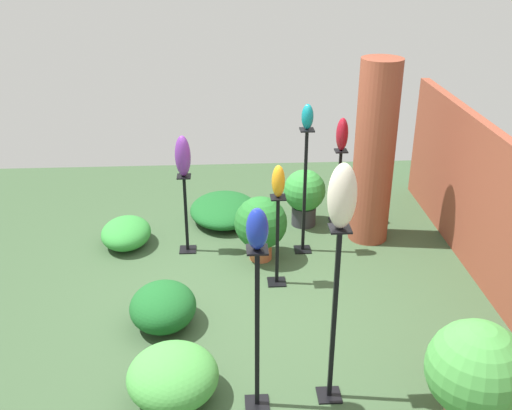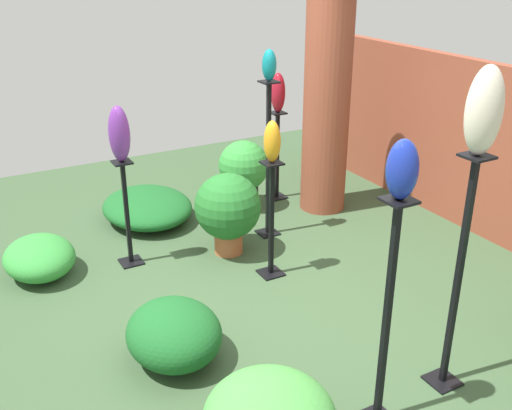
{
  "view_description": "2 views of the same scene",
  "coord_description": "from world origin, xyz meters",
  "px_view_note": "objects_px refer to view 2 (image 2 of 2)",
  "views": [
    {
      "loc": [
        5.34,
        -0.23,
        3.59
      ],
      "look_at": [
        0.14,
        0.06,
        1.16
      ],
      "focal_mm": 42.0,
      "sensor_mm": 36.0,
      "label": 1
    },
    {
      "loc": [
        3.69,
        -2.03,
        2.67
      ],
      "look_at": [
        -0.1,
        0.06,
        0.79
      ],
      "focal_mm": 42.0,
      "sensor_mm": 36.0,
      "label": 2
    }
  ],
  "objects_px": {
    "pedestal_amber": "(271,225)",
    "art_vase_violet": "(119,134)",
    "brick_pillar": "(326,107)",
    "pedestal_cobalt": "(386,327)",
    "pedestal_ivory": "(457,286)",
    "potted_plant_mid_right": "(228,208)",
    "pedestal_teal": "(268,167)",
    "art_vase_cobalt": "(402,170)",
    "art_vase_ivory": "(484,111)",
    "art_vase_amber": "(272,142)",
    "pedestal_ruby": "(277,160)",
    "pedestal_violet": "(127,219)",
    "art_vase_ruby": "(278,93)",
    "art_vase_teal": "(269,65)",
    "potted_plant_walkway_edge": "(244,170)"
  },
  "relations": [
    {
      "from": "pedestal_ruby",
      "to": "art_vase_teal",
      "type": "distance_m",
      "value": 1.56
    },
    {
      "from": "art_vase_ruby",
      "to": "pedestal_violet",
      "type": "bearing_deg",
      "value": -70.56
    },
    {
      "from": "art_vase_ivory",
      "to": "pedestal_ivory",
      "type": "bearing_deg",
      "value": 0.0
    },
    {
      "from": "pedestal_violet",
      "to": "art_vase_ruby",
      "type": "height_order",
      "value": "art_vase_ruby"
    },
    {
      "from": "brick_pillar",
      "to": "pedestal_teal",
      "type": "xyz_separation_m",
      "value": [
        0.3,
        -0.87,
        -0.41
      ]
    },
    {
      "from": "pedestal_ruby",
      "to": "potted_plant_mid_right",
      "type": "xyz_separation_m",
      "value": [
        0.94,
        -1.09,
        -0.0
      ]
    },
    {
      "from": "art_vase_ivory",
      "to": "potted_plant_mid_right",
      "type": "relative_size",
      "value": 0.65
    },
    {
      "from": "art_vase_ivory",
      "to": "potted_plant_mid_right",
      "type": "height_order",
      "value": "art_vase_ivory"
    },
    {
      "from": "pedestal_ruby",
      "to": "pedestal_teal",
      "type": "xyz_separation_m",
      "value": [
        0.77,
        -0.56,
        0.26
      ]
    },
    {
      "from": "pedestal_ruby",
      "to": "pedestal_ivory",
      "type": "bearing_deg",
      "value": -11.35
    },
    {
      "from": "brick_pillar",
      "to": "art_vase_amber",
      "type": "bearing_deg",
      "value": -50.94
    },
    {
      "from": "pedestal_ivory",
      "to": "brick_pillar",
      "type": "bearing_deg",
      "value": 161.03
    },
    {
      "from": "art_vase_amber",
      "to": "art_vase_ivory",
      "type": "height_order",
      "value": "art_vase_ivory"
    },
    {
      "from": "pedestal_amber",
      "to": "art_vase_ivory",
      "type": "xyz_separation_m",
      "value": [
        1.79,
        0.28,
        1.37
      ]
    },
    {
      "from": "brick_pillar",
      "to": "pedestal_cobalt",
      "type": "height_order",
      "value": "brick_pillar"
    },
    {
      "from": "pedestal_violet",
      "to": "pedestal_cobalt",
      "type": "bearing_deg",
      "value": 14.65
    },
    {
      "from": "art_vase_violet",
      "to": "art_vase_ivory",
      "type": "bearing_deg",
      "value": 26.74
    },
    {
      "from": "pedestal_amber",
      "to": "potted_plant_mid_right",
      "type": "xyz_separation_m",
      "value": [
        -0.55,
        -0.14,
        -0.02
      ]
    },
    {
      "from": "potted_plant_mid_right",
      "to": "pedestal_teal",
      "type": "bearing_deg",
      "value": 107.67
    },
    {
      "from": "pedestal_amber",
      "to": "pedestal_teal",
      "type": "distance_m",
      "value": 0.85
    },
    {
      "from": "art_vase_amber",
      "to": "art_vase_ruby",
      "type": "relative_size",
      "value": 0.82
    },
    {
      "from": "pedestal_teal",
      "to": "pedestal_ruby",
      "type": "bearing_deg",
      "value": 143.98
    },
    {
      "from": "art_vase_teal",
      "to": "potted_plant_walkway_edge",
      "type": "distance_m",
      "value": 1.44
    },
    {
      "from": "brick_pillar",
      "to": "pedestal_violet",
      "type": "bearing_deg",
      "value": -84.51
    },
    {
      "from": "brick_pillar",
      "to": "pedestal_violet",
      "type": "relative_size",
      "value": 2.3
    },
    {
      "from": "brick_pillar",
      "to": "art_vase_ruby",
      "type": "bearing_deg",
      "value": -147.24
    },
    {
      "from": "brick_pillar",
      "to": "pedestal_teal",
      "type": "distance_m",
      "value": 1.01
    },
    {
      "from": "art_vase_cobalt",
      "to": "pedestal_amber",
      "type": "bearing_deg",
      "value": 170.01
    },
    {
      "from": "pedestal_ivory",
      "to": "potted_plant_mid_right",
      "type": "height_order",
      "value": "pedestal_ivory"
    },
    {
      "from": "art_vase_ruby",
      "to": "potted_plant_walkway_edge",
      "type": "xyz_separation_m",
      "value": [
        0.06,
        -0.46,
        -0.78
      ]
    },
    {
      "from": "pedestal_violet",
      "to": "art_vase_amber",
      "type": "height_order",
      "value": "art_vase_amber"
    },
    {
      "from": "pedestal_violet",
      "to": "pedestal_cobalt",
      "type": "distance_m",
      "value": 2.75
    },
    {
      "from": "pedestal_teal",
      "to": "art_vase_amber",
      "type": "relative_size",
      "value": 4.41
    },
    {
      "from": "art_vase_ruby",
      "to": "art_vase_cobalt",
      "type": "relative_size",
      "value": 1.32
    },
    {
      "from": "pedestal_ivory",
      "to": "art_vase_ivory",
      "type": "height_order",
      "value": "art_vase_ivory"
    },
    {
      "from": "pedestal_violet",
      "to": "potted_plant_mid_right",
      "type": "bearing_deg",
      "value": 74.29
    },
    {
      "from": "brick_pillar",
      "to": "pedestal_ivory",
      "type": "relative_size",
      "value": 1.42
    },
    {
      "from": "art_vase_violet",
      "to": "art_vase_cobalt",
      "type": "height_order",
      "value": "art_vase_cobalt"
    },
    {
      "from": "pedestal_violet",
      "to": "potted_plant_walkway_edge",
      "type": "height_order",
      "value": "pedestal_violet"
    },
    {
      "from": "pedestal_ruby",
      "to": "pedestal_cobalt",
      "type": "height_order",
      "value": "pedestal_cobalt"
    },
    {
      "from": "art_vase_teal",
      "to": "art_vase_ivory",
      "type": "relative_size",
      "value": 0.57
    },
    {
      "from": "pedestal_ruby",
      "to": "art_vase_ivory",
      "type": "relative_size",
      "value": 1.99
    },
    {
      "from": "pedestal_cobalt",
      "to": "art_vase_cobalt",
      "type": "xyz_separation_m",
      "value": [
        0.0,
        0.0,
        0.95
      ]
    },
    {
      "from": "pedestal_ivory",
      "to": "art_vase_violet",
      "type": "height_order",
      "value": "pedestal_ivory"
    },
    {
      "from": "art_vase_teal",
      "to": "art_vase_violet",
      "type": "relative_size",
      "value": 0.59
    },
    {
      "from": "pedestal_amber",
      "to": "art_vase_teal",
      "type": "height_order",
      "value": "art_vase_teal"
    },
    {
      "from": "potted_plant_walkway_edge",
      "to": "art_vase_amber",
      "type": "bearing_deg",
      "value": -18.75
    },
    {
      "from": "pedestal_amber",
      "to": "art_vase_violet",
      "type": "distance_m",
      "value": 1.49
    },
    {
      "from": "pedestal_ruby",
      "to": "art_vase_teal",
      "type": "relative_size",
      "value": 3.51
    },
    {
      "from": "art_vase_amber",
      "to": "art_vase_ivory",
      "type": "xyz_separation_m",
      "value": [
        1.79,
        0.28,
        0.62
      ]
    }
  ]
}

